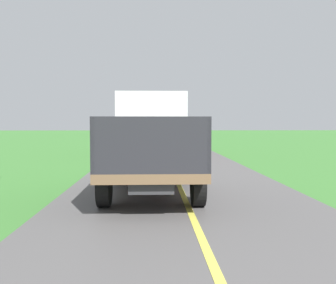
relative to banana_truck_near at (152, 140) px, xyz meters
name	(u,v)px	position (x,y,z in m)	size (l,w,h in m)	color
banana_truck_near	(152,140)	(0.00, 0.00, 0.00)	(2.38, 5.82, 2.80)	#2D2D30
banana_truck_far	(156,130)	(0.25, 13.56, 0.01)	(2.38, 5.81, 2.80)	#2D2D30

